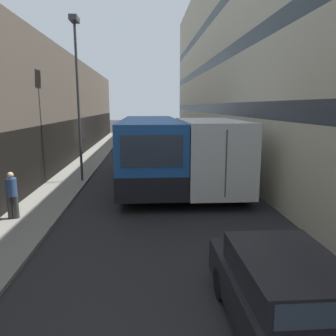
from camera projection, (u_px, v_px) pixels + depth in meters
The scene contains 9 objects.
ground_plane at pixel (159, 184), 15.99m from camera, with size 150.00×150.00×0.00m, color #232326.
sidewalk_left at pixel (65, 184), 15.68m from camera, with size 1.92×60.00×0.11m.
building_left_shopfront at pixel (15, 117), 14.95m from camera, with size 2.40×60.00×7.14m.
building_right_apartment at pixel (273, 31), 15.02m from camera, with size 2.40×60.00×14.28m.
car_hatchback at pixel (288, 299), 5.21m from camera, with size 1.77×4.15×1.39m.
bus at pixel (150, 150), 15.89m from camera, with size 2.61×9.83×3.12m.
box_truck at pixel (206, 152), 14.81m from camera, with size 2.43×7.84×3.16m.
pedestrian at pixel (12, 194), 10.60m from camera, with size 0.36×0.34×1.54m.
street_lamp at pixel (77, 72), 15.27m from camera, with size 0.36×0.80×7.64m.
Camera 1 is at (-0.61, -0.56, 3.73)m, focal length 35.00 mm.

